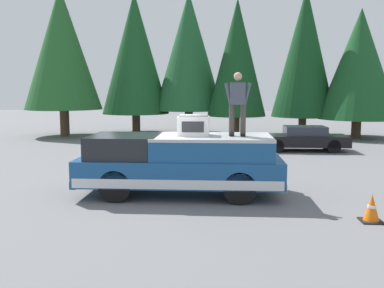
% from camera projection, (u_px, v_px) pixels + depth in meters
% --- Properties ---
extents(ground_plane, '(90.00, 90.00, 0.00)m').
position_uv_depth(ground_plane, '(154.00, 193.00, 11.85)').
color(ground_plane, slate).
extents(pickup_truck, '(2.01, 5.54, 1.65)m').
position_uv_depth(pickup_truck, '(180.00, 164.00, 11.52)').
color(pickup_truck, navy).
rests_on(pickup_truck, ground).
extents(compressor_unit, '(0.65, 0.84, 0.56)m').
position_uv_depth(compressor_unit, '(194.00, 125.00, 11.39)').
color(compressor_unit, white).
rests_on(compressor_unit, pickup_truck).
extents(person_on_truck_bed, '(0.29, 0.72, 1.69)m').
position_uv_depth(person_on_truck_bed, '(238.00, 102.00, 11.16)').
color(person_on_truck_bed, '#423D38').
rests_on(person_on_truck_bed, pickup_truck).
extents(parked_car_black, '(1.64, 4.10, 1.16)m').
position_uv_depth(parked_car_black, '(303.00, 138.00, 19.80)').
color(parked_car_black, black).
rests_on(parked_car_black, ground).
extents(traffic_cone, '(0.47, 0.47, 0.62)m').
position_uv_depth(traffic_cone, '(372.00, 209.00, 9.23)').
color(traffic_cone, black).
rests_on(traffic_cone, ground).
extents(conifer_far_left, '(4.60, 4.60, 7.53)m').
position_uv_depth(conifer_far_left, '(359.00, 64.00, 24.54)').
color(conifer_far_left, '#4C3826').
rests_on(conifer_far_left, ground).
extents(conifer_left, '(3.92, 3.92, 9.06)m').
position_uv_depth(conifer_left, '(305.00, 53.00, 25.88)').
color(conifer_left, '#4C3826').
rests_on(conifer_left, ground).
extents(conifer_center_left, '(3.60, 3.60, 8.30)m').
position_uv_depth(conifer_center_left, '(237.00, 58.00, 25.53)').
color(conifer_center_left, '#4C3826').
rests_on(conifer_center_left, ground).
extents(conifer_center_right, '(4.44, 4.44, 9.06)m').
position_uv_depth(conifer_center_right, '(189.00, 52.00, 27.15)').
color(conifer_center_right, '#4C3826').
rests_on(conifer_center_right, ground).
extents(conifer_right, '(4.36, 4.36, 9.07)m').
position_uv_depth(conifer_right, '(135.00, 54.00, 27.25)').
color(conifer_right, '#4C3826').
rests_on(conifer_right, ground).
extents(conifer_far_right, '(4.66, 4.66, 9.00)m').
position_uv_depth(conifer_far_right, '(62.00, 49.00, 25.47)').
color(conifer_far_right, '#4C3826').
rests_on(conifer_far_right, ground).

